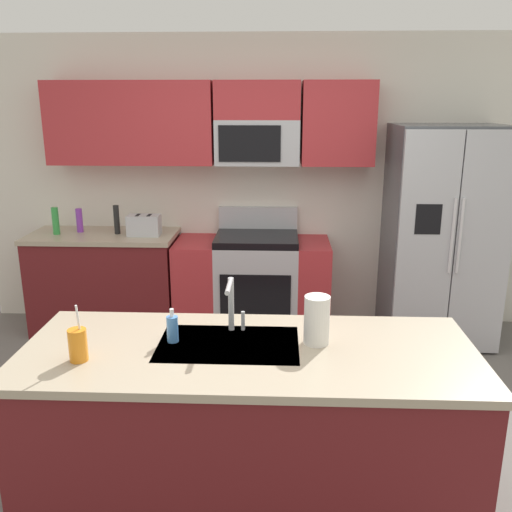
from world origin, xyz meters
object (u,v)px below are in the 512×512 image
at_px(bottle_green, 56,221).
at_px(paper_towel_roll, 317,320).
at_px(sink_faucet, 232,301).
at_px(drink_cup_orange, 78,345).
at_px(refrigerator, 441,236).
at_px(bottle_purple, 79,220).
at_px(toaster, 144,225).
at_px(range_oven, 253,284).
at_px(pepper_mill, 117,220).
at_px(soap_dispenser, 172,328).

xyz_separation_m(bottle_green, paper_towel_roll, (2.15, -2.16, -0.00)).
bearing_deg(sink_faucet, drink_cup_orange, -152.46).
bearing_deg(paper_towel_roll, refrigerator, 60.74).
bearing_deg(refrigerator, bottle_purple, 177.81).
bearing_deg(bottle_green, paper_towel_roll, -45.21).
bearing_deg(toaster, range_oven, 3.18).
relative_size(sink_faucet, paper_towel_roll, 1.17).
relative_size(range_oven, bottle_green, 5.66).
relative_size(refrigerator, pepper_mill, 7.27).
bearing_deg(paper_towel_roll, drink_cup_orange, -167.93).
relative_size(refrigerator, soap_dispenser, 10.88).
distance_m(range_oven, soap_dispenser, 2.30).
bearing_deg(bottle_green, toaster, -0.48).
bearing_deg(paper_towel_roll, bottle_purple, 131.10).
bearing_deg(pepper_mill, drink_cup_orange, -77.69).
distance_m(toaster, soap_dispenser, 2.27).
height_order(bottle_purple, soap_dispenser, bottle_purple).
relative_size(toaster, pepper_mill, 1.10).
height_order(toaster, drink_cup_orange, drink_cup_orange).
distance_m(pepper_mill, drink_cup_orange, 2.50).
height_order(range_oven, soap_dispenser, range_oven).
distance_m(sink_faucet, paper_towel_roll, 0.44).
relative_size(bottle_purple, bottle_green, 0.88).
bearing_deg(sink_faucet, soap_dispenser, -155.44).
distance_m(bottle_green, paper_towel_roll, 3.05).
distance_m(bottle_green, soap_dispenser, 2.62).
height_order(toaster, sink_faucet, sink_faucet).
bearing_deg(toaster, paper_towel_roll, -57.71).
xyz_separation_m(toaster, bottle_green, (-0.78, 0.01, 0.03)).
distance_m(sink_faucet, drink_cup_orange, 0.76).
xyz_separation_m(sink_faucet, soap_dispenser, (-0.28, -0.13, -0.10)).
bearing_deg(paper_towel_roll, toaster, 122.29).
height_order(range_oven, refrigerator, refrigerator).
bearing_deg(refrigerator, bottle_green, 179.56).
xyz_separation_m(bottle_purple, sink_faucet, (1.55, -2.14, 0.06)).
distance_m(pepper_mill, bottle_green, 0.53).
bearing_deg(drink_cup_orange, soap_dispenser, 29.60).
bearing_deg(bottle_purple, soap_dispenser, -60.76).
xyz_separation_m(pepper_mill, drink_cup_orange, (0.53, -2.44, -0.05)).
height_order(sink_faucet, paper_towel_roll, sink_faucet).
distance_m(refrigerator, sink_faucet, 2.59).
height_order(bottle_purple, drink_cup_orange, drink_cup_orange).
distance_m(bottle_purple, paper_towel_roll, 3.00).
height_order(bottle_green, drink_cup_orange, drink_cup_orange).
bearing_deg(drink_cup_orange, paper_towel_roll, 12.07).
bearing_deg(refrigerator, toaster, 179.56).
bearing_deg(drink_cup_orange, bottle_green, 113.91).
relative_size(pepper_mill, bottle_purple, 1.20).
bearing_deg(soap_dispenser, toaster, 107.02).
xyz_separation_m(toaster, sink_faucet, (0.94, -2.04, 0.08)).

